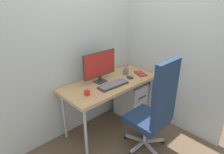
# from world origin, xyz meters

# --- Properties ---
(ground_plane) EXTENTS (8.00, 8.00, 0.00)m
(ground_plane) POSITION_xyz_m (0.00, 0.00, 0.00)
(ground_plane) COLOR brown
(wall_back) EXTENTS (3.01, 0.04, 2.80)m
(wall_back) POSITION_xyz_m (0.00, 0.35, 1.40)
(wall_back) COLOR #B7C1BC
(wall_back) RESTS_ON ground_plane
(wall_side_right) EXTENTS (0.04, 2.21, 2.80)m
(wall_side_right) POSITION_xyz_m (0.75, -0.23, 1.40)
(wall_side_right) COLOR #B7C1BC
(wall_side_right) RESTS_ON ground_plane
(desk) EXTENTS (1.44, 0.64, 0.75)m
(desk) POSITION_xyz_m (0.00, 0.00, 0.70)
(desk) COLOR tan
(desk) RESTS_ON ground_plane
(office_chair) EXTENTS (0.54, 0.57, 1.27)m
(office_chair) POSITION_xyz_m (0.03, -0.75, 0.63)
(office_chair) COLOR black
(office_chair) RESTS_ON ground_plane
(filing_cabinet) EXTENTS (0.36, 0.46, 0.58)m
(filing_cabinet) POSITION_xyz_m (0.46, 0.01, 0.29)
(filing_cabinet) COLOR silver
(filing_cabinet) RESTS_ON ground_plane
(monitor) EXTENTS (0.54, 0.13, 0.43)m
(monitor) POSITION_xyz_m (-0.11, 0.10, 1.00)
(monitor) COLOR #333338
(monitor) RESTS_ON desk
(keyboard) EXTENTS (0.44, 0.18, 0.03)m
(keyboard) POSITION_xyz_m (-0.07, -0.13, 0.77)
(keyboard) COLOR #333338
(keyboard) RESTS_ON desk
(mouse) EXTENTS (0.09, 0.12, 0.04)m
(mouse) POSITION_xyz_m (0.28, -0.12, 0.77)
(mouse) COLOR #333338
(mouse) RESTS_ON desk
(pen_holder) EXTENTS (0.08, 0.08, 0.17)m
(pen_holder) POSITION_xyz_m (0.34, 0.02, 0.80)
(pen_holder) COLOR slate
(pen_holder) RESTS_ON desk
(notebook) EXTENTS (0.20, 0.25, 0.02)m
(notebook) POSITION_xyz_m (0.52, -0.12, 0.76)
(notebook) COLOR #B23333
(notebook) RESTS_ON desk
(desk_clamp_accessory) EXTENTS (0.05, 0.05, 0.07)m
(desk_clamp_accessory) POSITION_xyz_m (-0.48, -0.10, 0.79)
(desk_clamp_accessory) COLOR red
(desk_clamp_accessory) RESTS_ON desk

